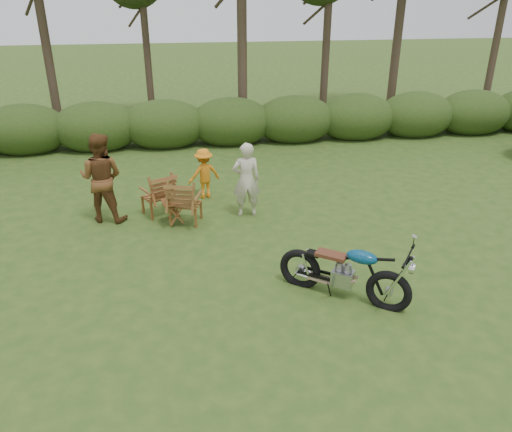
{
  "coord_description": "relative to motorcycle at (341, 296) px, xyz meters",
  "views": [
    {
      "loc": [
        -1.56,
        -5.99,
        4.4
      ],
      "look_at": [
        -0.39,
        1.52,
        0.9
      ],
      "focal_mm": 35.0,
      "sensor_mm": 36.0,
      "label": 1
    }
  ],
  "objects": [
    {
      "name": "ground",
      "position": [
        -0.77,
        -0.3,
        0.0
      ],
      "size": [
        80.0,
        80.0,
        0.0
      ],
      "primitive_type": "plane",
      "color": "#2A4517",
      "rests_on": "ground"
    },
    {
      "name": "tree_line",
      "position": [
        -0.27,
        9.44,
        3.81
      ],
      "size": [
        22.52,
        11.62,
        8.14
      ],
      "color": "#35271D",
      "rests_on": "ground"
    },
    {
      "name": "motorcycle",
      "position": [
        0.0,
        0.0,
        0.0
      ],
      "size": [
        2.05,
        1.79,
        1.14
      ],
      "primitive_type": null,
      "rotation": [
        0.0,
        0.0,
        -0.63
      ],
      "color": "#0C6BA5",
      "rests_on": "ground"
    },
    {
      "name": "lawn_chair_right",
      "position": [
        -2.32,
        3.07,
        0.0
      ],
      "size": [
        0.82,
        0.82,
        0.96
      ],
      "primitive_type": null,
      "rotation": [
        0.0,
        0.0,
        2.85
      ],
      "color": "brown",
      "rests_on": "ground"
    },
    {
      "name": "lawn_chair_left",
      "position": [
        -2.89,
        3.6,
        0.0
      ],
      "size": [
        0.86,
        0.86,
        0.93
      ],
      "primitive_type": null,
      "rotation": [
        0.0,
        0.0,
        3.62
      ],
      "color": "brown",
      "rests_on": "ground"
    },
    {
      "name": "side_table",
      "position": [
        -2.54,
        3.02,
        0.26
      ],
      "size": [
        0.57,
        0.51,
        0.51
      ],
      "primitive_type": null,
      "rotation": [
        0.0,
        0.0,
        0.19
      ],
      "color": "brown",
      "rests_on": "ground"
    },
    {
      "name": "cup",
      "position": [
        -2.49,
        3.06,
        0.56
      ],
      "size": [
        0.16,
        0.16,
        0.1
      ],
      "primitive_type": "imported",
      "rotation": [
        0.0,
        0.0,
        0.4
      ],
      "color": "beige",
      "rests_on": "side_table"
    },
    {
      "name": "adult_a",
      "position": [
        -1.05,
        3.25,
        0.0
      ],
      "size": [
        0.58,
        0.39,
        1.58
      ],
      "primitive_type": "imported",
      "rotation": [
        0.0,
        0.0,
        3.16
      ],
      "color": "beige",
      "rests_on": "ground"
    },
    {
      "name": "adult_b",
      "position": [
        -3.96,
        3.48,
        0.0
      ],
      "size": [
        1.05,
        0.91,
        1.83
      ],
      "primitive_type": "imported",
      "rotation": [
        0.0,
        0.0,
        2.87
      ],
      "color": "brown",
      "rests_on": "ground"
    },
    {
      "name": "child",
      "position": [
        -1.86,
        4.36,
        0.0
      ],
      "size": [
        0.84,
        0.66,
        1.15
      ],
      "primitive_type": "imported",
      "rotation": [
        0.0,
        0.0,
        3.49
      ],
      "color": "orange",
      "rests_on": "ground"
    }
  ]
}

